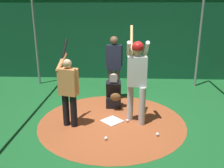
{
  "coord_description": "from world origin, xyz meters",
  "views": [
    {
      "loc": [
        5.28,
        0.26,
        2.62
      ],
      "look_at": [
        0.0,
        0.0,
        0.95
      ],
      "focal_mm": 38.49,
      "sensor_mm": 36.0,
      "label": 1
    }
  ],
  "objects": [
    {
      "name": "visitor",
      "position": [
        0.25,
        -0.96,
        0.91
      ],
      "size": [
        0.62,
        0.51,
        1.96
      ],
      "rotation": [
        0.0,
        0.0,
        -0.29
      ],
      "color": "black",
      "rests_on": "ground"
    },
    {
      "name": "batter",
      "position": [
        -0.01,
        0.57,
        1.2
      ],
      "size": [
        0.68,
        0.49,
        2.25
      ],
      "color": "#B3B3B7",
      "rests_on": "ground"
    },
    {
      "name": "home_plate",
      "position": [
        0.0,
        0.0,
        0.01
      ],
      "size": [
        0.59,
        0.59,
        0.01
      ],
      "primitive_type": "cube",
      "rotation": [
        0.0,
        0.0,
        0.79
      ],
      "color": "white",
      "rests_on": "dirt_circle"
    },
    {
      "name": "baseball_0",
      "position": [
        0.88,
        -0.08,
        0.04
      ],
      "size": [
        0.07,
        0.07,
        0.07
      ],
      "primitive_type": "sphere",
      "color": "white",
      "rests_on": "dirt_circle"
    },
    {
      "name": "dirt_circle",
      "position": [
        0.0,
        0.0,
        0.0
      ],
      "size": [
        3.51,
        3.51,
        0.01
      ],
      "primitive_type": "cylinder",
      "color": "#9E4C28",
      "rests_on": "ground"
    },
    {
      "name": "ground_plane",
      "position": [
        0.0,
        0.0,
        0.0
      ],
      "size": [
        27.38,
        27.38,
        0.0
      ],
      "primitive_type": "plane",
      "color": "#195B28"
    },
    {
      "name": "catcher",
      "position": [
        -0.88,
        0.01,
        0.38
      ],
      "size": [
        0.58,
        0.4,
        0.97
      ],
      "color": "black",
      "rests_on": "ground"
    },
    {
      "name": "cage_frame",
      "position": [
        0.0,
        0.0,
        2.29
      ],
      "size": [
        5.95,
        5.64,
        3.29
      ],
      "color": "gray",
      "rests_on": "ground"
    },
    {
      "name": "baseball_2",
      "position": [
        0.03,
        0.37,
        0.04
      ],
      "size": [
        0.07,
        0.07,
        0.07
      ],
      "primitive_type": "sphere",
      "color": "white",
      "rests_on": "dirt_circle"
    },
    {
      "name": "umpire",
      "position": [
        -1.52,
        -0.02,
        1.07
      ],
      "size": [
        0.24,
        0.49,
        1.88
      ],
      "color": "#4C4C51",
      "rests_on": "ground"
    },
    {
      "name": "back_wall",
      "position": [
        -3.87,
        0.0,
        1.61
      ],
      "size": [
        0.23,
        11.38,
        3.19
      ],
      "color": "#145133",
      "rests_on": "ground"
    },
    {
      "name": "baseball_1",
      "position": [
        0.66,
        1.01,
        0.04
      ],
      "size": [
        0.07,
        0.07,
        0.07
      ],
      "primitive_type": "sphere",
      "color": "white",
      "rests_on": "dirt_circle"
    }
  ]
}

